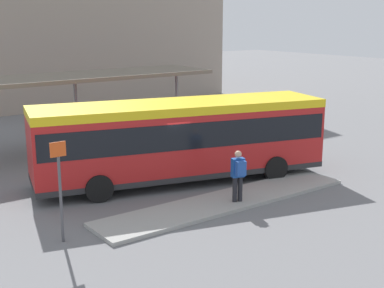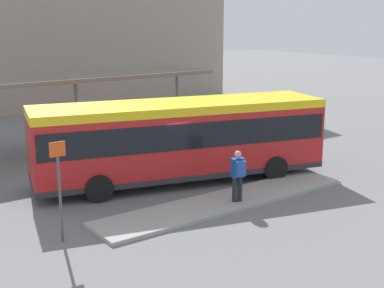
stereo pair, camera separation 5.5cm
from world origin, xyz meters
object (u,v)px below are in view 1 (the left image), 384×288
(pedestrian_waiting, at_px, (238,173))
(bicycle_orange, at_px, (289,131))
(bicycle_green, at_px, (265,126))
(city_bus, at_px, (181,135))
(bicycle_red, at_px, (272,129))
(platform_sign, at_px, (60,187))
(bicycle_white, at_px, (252,124))

(pedestrian_waiting, relative_size, bicycle_orange, 1.12)
(pedestrian_waiting, height_order, bicycle_green, pedestrian_waiting)
(city_bus, relative_size, bicycle_red, 6.15)
(bicycle_orange, height_order, platform_sign, platform_sign)
(bicycle_white, bearing_deg, bicycle_red, 1.05)
(city_bus, bearing_deg, pedestrian_waiting, -75.83)
(bicycle_orange, relative_size, bicycle_red, 0.84)
(bicycle_orange, bearing_deg, platform_sign, -69.66)
(city_bus, relative_size, platform_sign, 3.95)
(pedestrian_waiting, relative_size, bicycle_green, 0.96)
(platform_sign, bearing_deg, city_bus, 24.66)
(city_bus, height_order, bicycle_orange, city_bus)
(bicycle_orange, distance_m, bicycle_green, 1.60)
(pedestrian_waiting, bearing_deg, bicycle_white, -28.53)
(bicycle_white, bearing_deg, pedestrian_waiting, -41.20)
(bicycle_orange, xyz_separation_m, bicycle_green, (-0.18, 1.59, 0.05))
(city_bus, distance_m, pedestrian_waiting, 3.37)
(bicycle_green, bearing_deg, pedestrian_waiting, 129.92)
(city_bus, height_order, bicycle_red, city_bus)
(pedestrian_waiting, xyz_separation_m, bicycle_orange, (8.75, 6.07, -0.76))
(city_bus, xyz_separation_m, pedestrian_waiting, (-0.05, -3.31, -0.66))
(bicycle_orange, distance_m, bicycle_white, 2.40)
(city_bus, relative_size, pedestrian_waiting, 6.50)
(pedestrian_waiting, relative_size, platform_sign, 0.61)
(pedestrian_waiting, height_order, bicycle_orange, pedestrian_waiting)
(bicycle_green, bearing_deg, bicycle_white, 9.69)
(bicycle_orange, bearing_deg, pedestrian_waiting, -55.44)
(city_bus, relative_size, bicycle_orange, 7.27)
(bicycle_green, height_order, platform_sign, platform_sign)
(bicycle_green, distance_m, bicycle_white, 0.81)
(city_bus, distance_m, platform_sign, 6.41)
(pedestrian_waiting, relative_size, bicycle_white, 1.00)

